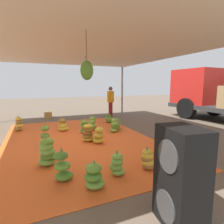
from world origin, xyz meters
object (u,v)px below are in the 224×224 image
at_px(banana_bunch_14, 63,167).
at_px(banana_bunch_11, 84,127).
at_px(banana_bunch_3, 116,124).
at_px(crate_0, 48,115).
at_px(banana_bunch_2, 47,152).
at_px(worker_1, 111,99).
at_px(speaker_stack, 181,178).
at_px(banana_bunch_6, 176,152).
at_px(banana_bunch_9, 63,125).
at_px(banana_bunch_5, 114,126).
at_px(banana_bunch_0, 99,136).
at_px(banana_bunch_1, 117,165).
at_px(banana_bunch_13, 94,177).
at_px(banana_bunch_8, 46,137).
at_px(banana_bunch_7, 88,133).
at_px(banana_bunch_12, 109,119).
at_px(banana_bunch_10, 19,124).
at_px(banana_bunch_15, 92,124).
at_px(banana_bunch_4, 148,160).

bearing_deg(banana_bunch_14, banana_bunch_11, 158.80).
height_order(banana_bunch_3, crate_0, banana_bunch_3).
height_order(banana_bunch_2, banana_bunch_11, banana_bunch_2).
xyz_separation_m(worker_1, speaker_stack, (7.20, -2.15, -0.32)).
relative_size(banana_bunch_6, banana_bunch_9, 1.03).
bearing_deg(banana_bunch_14, crate_0, 178.11).
relative_size(banana_bunch_5, banana_bunch_11, 1.06).
height_order(banana_bunch_0, banana_bunch_3, banana_bunch_0).
distance_m(banana_bunch_6, banana_bunch_9, 4.06).
xyz_separation_m(banana_bunch_1, banana_bunch_3, (-3.06, 1.38, 0.02)).
distance_m(worker_1, crate_0, 3.24).
bearing_deg(banana_bunch_2, banana_bunch_14, 14.94).
bearing_deg(banana_bunch_0, banana_bunch_6, 32.43).
xyz_separation_m(banana_bunch_9, banana_bunch_13, (3.94, -0.09, -0.02)).
bearing_deg(banana_bunch_8, banana_bunch_9, 156.14).
relative_size(banana_bunch_7, banana_bunch_12, 1.35).
height_order(banana_bunch_3, banana_bunch_10, banana_bunch_10).
bearing_deg(worker_1, banana_bunch_12, -25.52).
xyz_separation_m(banana_bunch_5, banana_bunch_7, (0.65, -1.12, 0.01)).
relative_size(banana_bunch_11, speaker_stack, 0.43).
distance_m(banana_bunch_1, banana_bunch_14, 0.95).
relative_size(banana_bunch_9, worker_1, 0.31).
height_order(banana_bunch_5, banana_bunch_11, banana_bunch_5).
xyz_separation_m(banana_bunch_1, banana_bunch_15, (-3.39, 0.57, 0.05)).
bearing_deg(banana_bunch_10, banana_bunch_1, 23.25).
bearing_deg(banana_bunch_2, banana_bunch_10, -167.81).
relative_size(banana_bunch_11, worker_1, 0.32).
distance_m(banana_bunch_9, banana_bunch_14, 3.52).
height_order(banana_bunch_2, banana_bunch_3, banana_bunch_2).
distance_m(banana_bunch_11, speaker_stack, 4.47).
relative_size(banana_bunch_6, banana_bunch_10, 0.90).
bearing_deg(banana_bunch_14, banana_bunch_15, 154.83).
bearing_deg(banana_bunch_10, banana_bunch_13, 16.31).
distance_m(banana_bunch_3, banana_bunch_5, 0.34).
relative_size(banana_bunch_1, speaker_stack, 0.38).
relative_size(banana_bunch_2, banana_bunch_9, 1.24).
distance_m(banana_bunch_7, banana_bunch_10, 2.91).
bearing_deg(banana_bunch_2, banana_bunch_3, 130.24).
relative_size(banana_bunch_1, banana_bunch_9, 0.94).
bearing_deg(banana_bunch_1, banana_bunch_8, -154.01).
relative_size(banana_bunch_1, banana_bunch_6, 0.91).
bearing_deg(banana_bunch_12, banana_bunch_2, -38.48).
height_order(banana_bunch_10, banana_bunch_14, banana_bunch_14).
bearing_deg(banana_bunch_8, banana_bunch_2, -2.18).
height_order(banana_bunch_5, worker_1, worker_1).
xyz_separation_m(banana_bunch_14, banana_bunch_15, (-3.20, 1.50, 0.00)).
bearing_deg(banana_bunch_9, banana_bunch_15, 73.87).
relative_size(banana_bunch_4, worker_1, 0.29).
bearing_deg(banana_bunch_5, banana_bunch_13, -29.08).
relative_size(banana_bunch_3, banana_bunch_14, 0.85).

